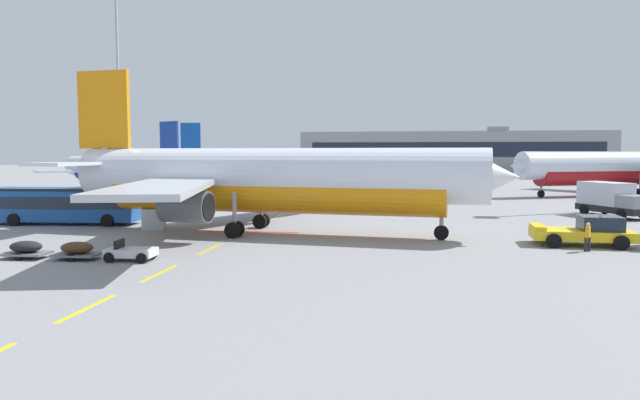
{
  "coord_description": "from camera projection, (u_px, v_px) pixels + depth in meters",
  "views": [
    {
      "loc": [
        30.0,
        -18.29,
        5.87
      ],
      "look_at": [
        22.95,
        25.89,
        2.11
      ],
      "focal_mm": 31.7,
      "sensor_mm": 36.0,
      "label": 1
    }
  ],
  "objects": [
    {
      "name": "ground",
      "position": [
        511.0,
        212.0,
        56.28
      ],
      "size": [
        400.0,
        400.0,
        0.0
      ],
      "primitive_type": "plane",
      "color": "gray"
    },
    {
      "name": "apron_paint_markings",
      "position": [
        293.0,
        209.0,
        58.85
      ],
      "size": [
        8.0,
        98.33,
        0.01
      ],
      "color": "yellow",
      "rests_on": "ground"
    },
    {
      "name": "airliner_foreground",
      "position": [
        267.0,
        179.0,
        40.92
      ],
      "size": [
        34.82,
        34.46,
        12.2
      ],
      "color": "silver",
      "rests_on": "ground"
    },
    {
      "name": "pushback_tug",
      "position": [
        585.0,
        231.0,
        35.72
      ],
      "size": [
        6.12,
        3.4,
        2.08
      ],
      "color": "yellow",
      "rests_on": "ground"
    },
    {
      "name": "airliner_mid_left",
      "position": [
        122.0,
        168.0,
        89.32
      ],
      "size": [
        28.53,
        27.09,
        10.43
      ],
      "color": "silver",
      "rests_on": "ground"
    },
    {
      "name": "airliner_far_center",
      "position": [
        251.0,
        160.0,
        128.76
      ],
      "size": [
        36.18,
        35.76,
        12.67
      ],
      "color": "silver",
      "rests_on": "ground"
    },
    {
      "name": "airliner_far_right",
      "position": [
        618.0,
        168.0,
        77.12
      ],
      "size": [
        32.58,
        31.02,
        11.86
      ],
      "color": "silver",
      "rests_on": "ground"
    },
    {
      "name": "apron_shuttle_bus",
      "position": [
        65.0,
        203.0,
        46.32
      ],
      "size": [
        12.24,
        3.96,
        3.0
      ],
      "color": "#194C99",
      "rests_on": "ground"
    },
    {
      "name": "catering_truck",
      "position": [
        224.0,
        190.0,
        63.27
      ],
      "size": [
        3.19,
        7.2,
        3.14
      ],
      "color": "black",
      "rests_on": "ground"
    },
    {
      "name": "fuel_service_truck",
      "position": [
        611.0,
        199.0,
        51.81
      ],
      "size": [
        5.15,
        7.36,
        3.14
      ],
      "color": "black",
      "rests_on": "ground"
    },
    {
      "name": "baggage_train",
      "position": [
        78.0,
        250.0,
        31.04
      ],
      "size": [
        8.66,
        1.94,
        1.14
      ],
      "color": "silver",
      "rests_on": "ground"
    },
    {
      "name": "ground_crew_worker",
      "position": [
        588.0,
        235.0,
        33.5
      ],
      "size": [
        0.42,
        0.6,
        1.74
      ],
      "color": "#232328",
      "rests_on": "ground"
    },
    {
      "name": "uld_cargo_container",
      "position": [
        154.0,
        219.0,
        43.33
      ],
      "size": [
        1.96,
        1.94,
        1.6
      ],
      "color": "#B7BCC6",
      "rests_on": "ground"
    },
    {
      "name": "apron_light_mast_near",
      "position": [
        118.0,
        70.0,
        74.15
      ],
      "size": [
        1.8,
        1.8,
        27.09
      ],
      "color": "slate",
      "rests_on": "ground"
    },
    {
      "name": "terminal_satellite",
      "position": [
        451.0,
        152.0,
        181.5
      ],
      "size": [
        95.03,
        20.13,
        14.05
      ],
      "color": "gray",
      "rests_on": "ground"
    }
  ]
}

